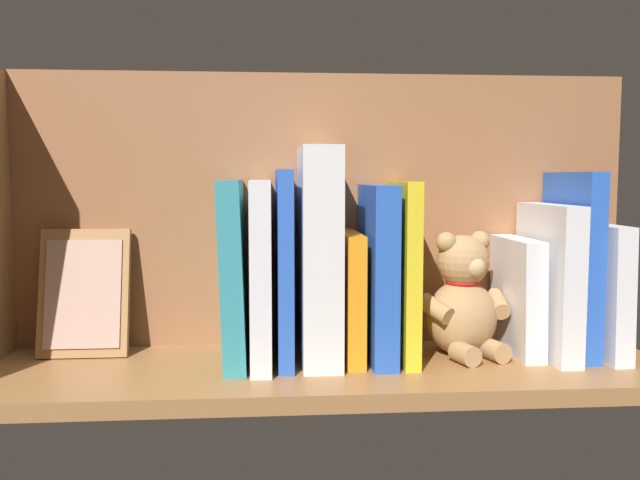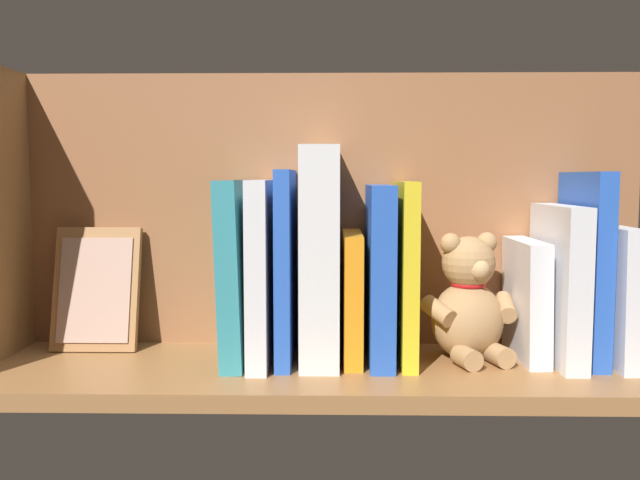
{
  "view_description": "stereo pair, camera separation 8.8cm",
  "coord_description": "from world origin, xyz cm",
  "px_view_note": "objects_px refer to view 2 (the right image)",
  "views": [
    {
      "loc": [
        7.13,
        87.94,
        24.52
      ],
      "look_at": [
        0.0,
        0.0,
        16.38
      ],
      "focal_mm": 38.14,
      "sensor_mm": 36.0,
      "label": 1
    },
    {
      "loc": [
        -1.72,
        88.21,
        24.52
      ],
      "look_at": [
        0.0,
        0.0,
        16.38
      ],
      "focal_mm": 38.14,
      "sensor_mm": 36.0,
      "label": 2
    }
  ],
  "objects_px": {
    "book_0": "(610,294)",
    "picture_frame_leaning": "(96,289)",
    "dictionary_thick_white": "(318,254)",
    "teddy_bear": "(469,304)"
  },
  "relations": [
    {
      "from": "book_0",
      "to": "dictionary_thick_white",
      "type": "distance_m",
      "value": 0.39
    },
    {
      "from": "dictionary_thick_white",
      "to": "picture_frame_leaning",
      "type": "xyz_separation_m",
      "value": [
        0.32,
        -0.05,
        -0.06
      ]
    },
    {
      "from": "book_0",
      "to": "dictionary_thick_white",
      "type": "bearing_deg",
      "value": 0.04
    },
    {
      "from": "book_0",
      "to": "picture_frame_leaning",
      "type": "distance_m",
      "value": 0.71
    },
    {
      "from": "dictionary_thick_white",
      "to": "picture_frame_leaning",
      "type": "height_order",
      "value": "dictionary_thick_white"
    },
    {
      "from": "book_0",
      "to": "teddy_bear",
      "type": "distance_m",
      "value": 0.19
    },
    {
      "from": "book_0",
      "to": "picture_frame_leaning",
      "type": "xyz_separation_m",
      "value": [
        0.71,
        -0.05,
        -0.0
      ]
    },
    {
      "from": "book_0",
      "to": "teddy_bear",
      "type": "xyz_separation_m",
      "value": [
        0.19,
        -0.0,
        -0.02
      ]
    },
    {
      "from": "book_0",
      "to": "picture_frame_leaning",
      "type": "bearing_deg",
      "value": -4.11
    },
    {
      "from": "dictionary_thick_white",
      "to": "book_0",
      "type": "bearing_deg",
      "value": -179.96
    }
  ]
}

